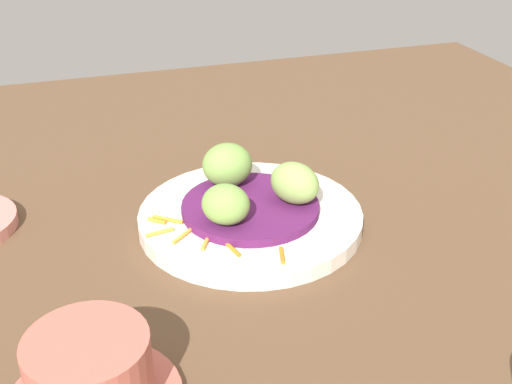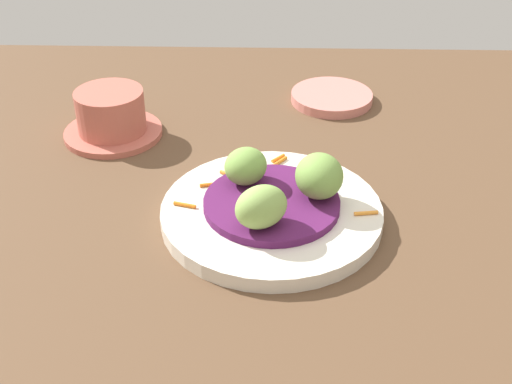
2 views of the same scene
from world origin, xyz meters
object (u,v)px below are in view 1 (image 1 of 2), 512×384
at_px(guac_scoop_right, 226,204).
at_px(terracotta_bowl, 91,378).
at_px(guac_scoop_left, 295,183).
at_px(guac_scoop_center, 227,165).
at_px(main_plate, 249,216).

distance_m(guac_scoop_right, terracotta_bowl, 0.23).
height_order(guac_scoop_left, guac_scoop_center, guac_scoop_center).
relative_size(main_plate, guac_scoop_right, 4.87).
xyz_separation_m(guac_scoop_center, guac_scoop_right, (0.08, -0.02, -0.00)).
bearing_deg(terracotta_bowl, guac_scoop_right, 140.41).
height_order(guac_scoop_center, terracotta_bowl, guac_scoop_center).
xyz_separation_m(guac_scoop_left, terracotta_bowl, (0.20, -0.23, -0.02)).
bearing_deg(main_plate, guac_scoop_center, -166.84).
xyz_separation_m(main_plate, terracotta_bowl, (0.21, -0.18, 0.02)).
relative_size(main_plate, terracotta_bowl, 1.86).
bearing_deg(guac_scoop_right, guac_scoop_left, 103.16).
height_order(guac_scoop_right, terracotta_bowl, guac_scoop_right).
bearing_deg(guac_scoop_left, terracotta_bowl, -48.98).
relative_size(guac_scoop_center, terracotta_bowl, 0.43).
xyz_separation_m(main_plate, guac_scoop_right, (0.03, -0.03, 0.04)).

